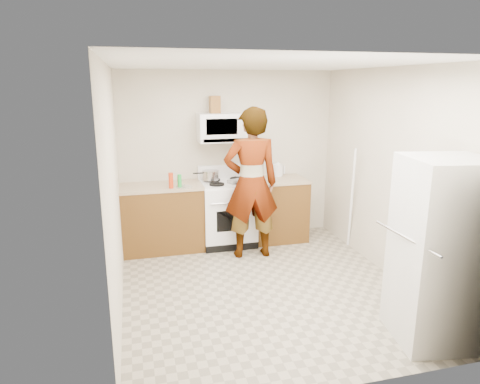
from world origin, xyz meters
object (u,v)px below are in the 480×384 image
object	(u,v)px
microwave	(225,127)
fridge	(440,252)
person	(251,184)
saucepan	(211,175)
kettle	(278,170)
gas_range	(227,212)

from	to	relation	value
microwave	fridge	world-z (taller)	microwave
microwave	person	bearing A→B (deg)	-72.20
person	saucepan	size ratio (longest dim) A/B	8.70
kettle	gas_range	bearing A→B (deg)	-162.13
microwave	saucepan	bearing A→B (deg)	-176.11
gas_range	microwave	world-z (taller)	microwave
microwave	kettle	bearing A→B (deg)	5.19
fridge	saucepan	distance (m)	3.34
person	saucepan	world-z (taller)	person
fridge	saucepan	size ratio (longest dim) A/B	7.29
person	kettle	size ratio (longest dim) A/B	11.27
saucepan	microwave	bearing A→B (deg)	3.89
kettle	saucepan	distance (m)	1.06
microwave	kettle	xyz separation A→B (m)	(0.84, 0.08, -0.68)
gas_range	fridge	size ratio (longest dim) A/B	0.66
microwave	kettle	world-z (taller)	microwave
gas_range	person	bearing A→B (deg)	-68.25
microwave	kettle	size ratio (longest dim) A/B	4.23
gas_range	saucepan	distance (m)	0.59
microwave	gas_range	bearing A→B (deg)	-90.00
gas_range	saucepan	world-z (taller)	gas_range
person	microwave	bearing A→B (deg)	-69.11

